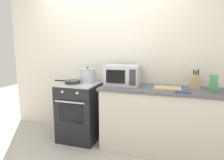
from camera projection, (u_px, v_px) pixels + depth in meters
back_wall at (125, 62)px, 3.15m from camera, size 4.40×0.10×2.50m
lower_cabinet_right at (159, 121)px, 2.77m from camera, size 1.64×0.56×0.88m
countertop_right at (161, 89)px, 2.70m from camera, size 1.70×0.60×0.04m
stove at (80, 111)px, 3.13m from camera, size 0.60×0.64×0.92m
stock_pot at (88, 76)px, 3.10m from camera, size 0.33×0.25×0.25m
frying_pan at (72, 82)px, 3.03m from camera, size 0.44×0.24×0.05m
microwave at (123, 75)px, 2.89m from camera, size 0.50×0.37×0.30m
cutting_board at (167, 88)px, 2.64m from camera, size 0.36×0.26×0.02m
knife_block at (195, 81)px, 2.65m from camera, size 0.13×0.10×0.26m
pasta_box at (213, 84)px, 2.43m from camera, size 0.08×0.08×0.22m
oven_mitt at (182, 92)px, 2.44m from camera, size 0.18×0.14×0.02m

